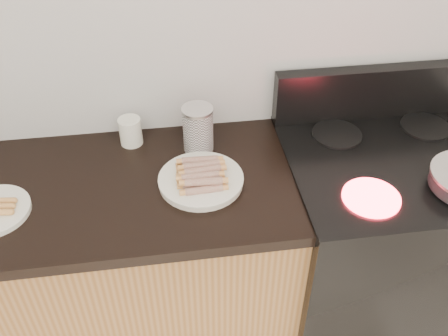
{
  "coord_description": "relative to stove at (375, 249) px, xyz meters",
  "views": [
    {
      "loc": [
        -0.0,
        0.45,
        1.97
      ],
      "look_at": [
        0.16,
        1.62,
        0.99
      ],
      "focal_mm": 40.0,
      "sensor_mm": 36.0,
      "label": 1
    }
  ],
  "objects": [
    {
      "name": "burner_far_left",
      "position": [
        -0.17,
        0.17,
        0.46
      ],
      "size": [
        0.18,
        0.18,
        0.01
      ],
      "primitive_type": "cylinder",
      "color": "black",
      "rests_on": "stove"
    },
    {
      "name": "stove",
      "position": [
        0.0,
        0.0,
        0.0
      ],
      "size": [
        0.76,
        0.65,
        0.91
      ],
      "color": "black",
      "rests_on": "floor"
    },
    {
      "name": "mug",
      "position": [
        -0.91,
        0.24,
        0.49
      ],
      "size": [
        0.1,
        0.1,
        0.1
      ],
      "primitive_type": "cylinder",
      "rotation": [
        0.0,
        0.0,
        0.23
      ],
      "color": "white",
      "rests_on": "counter_slab"
    },
    {
      "name": "stove_panel",
      "position": [
        0.0,
        0.28,
        0.55
      ],
      "size": [
        0.76,
        0.06,
        0.2
      ],
      "primitive_type": "cube",
      "color": "black",
      "rests_on": "stove"
    },
    {
      "name": "main_plate",
      "position": [
        -0.68,
        -0.01,
        0.45
      ],
      "size": [
        0.35,
        0.35,
        0.02
      ],
      "primitive_type": "cylinder",
      "rotation": [
        0.0,
        0.0,
        -0.36
      ],
      "color": "white",
      "rests_on": "counter_slab"
    },
    {
      "name": "canister",
      "position": [
        -0.67,
        0.18,
        0.53
      ],
      "size": [
        0.11,
        0.11,
        0.17
      ],
      "rotation": [
        0.0,
        0.0,
        -0.29
      ],
      "color": "white",
      "rests_on": "counter_slab"
    },
    {
      "name": "burner_near_left",
      "position": [
        -0.17,
        -0.17,
        0.46
      ],
      "size": [
        0.18,
        0.18,
        0.01
      ],
      "primitive_type": "cylinder",
      "color": "#FF1E2D",
      "rests_on": "stove"
    },
    {
      "name": "burner_far_right",
      "position": [
        0.17,
        0.17,
        0.46
      ],
      "size": [
        0.18,
        0.18,
        0.01
      ],
      "primitive_type": "cylinder",
      "color": "black",
      "rests_on": "stove"
    },
    {
      "name": "hotdog_pile",
      "position": [
        -0.68,
        -0.01,
        0.48
      ],
      "size": [
        0.12,
        0.16,
        0.05
      ],
      "rotation": [
        0.0,
        0.0,
        -0.0
      ],
      "color": "maroon",
      "rests_on": "main_plate"
    },
    {
      "name": "wall_back",
      "position": [
        -0.78,
        0.32,
        0.84
      ],
      "size": [
        4.0,
        0.04,
        2.6
      ],
      "primitive_type": "cube",
      "color": "silver",
      "rests_on": "ground"
    }
  ]
}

